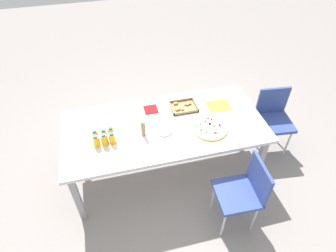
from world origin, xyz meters
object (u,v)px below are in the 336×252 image
object	(u,v)px
juice_bottle_0	(96,141)
paper_folder	(218,106)
chair_near_right	(244,190)
juice_bottle_4	(104,135)
snack_tray	(183,107)
napkin_stack	(151,109)
fruit_pizza	(210,128)
plate_stack	(164,131)
party_table	(164,129)
chair_end	(273,116)
juice_bottle_5	(111,133)
juice_bottle_1	(104,140)
cardboard_tube	(143,129)
juice_bottle_2	(112,138)
juice_bottle_3	(95,136)

from	to	relation	value
juice_bottle_0	paper_folder	bearing A→B (deg)	12.00
chair_near_right	juice_bottle_4	world-z (taller)	juice_bottle_4
snack_tray	napkin_stack	size ratio (longest dim) A/B	1.96
fruit_pizza	snack_tray	bearing A→B (deg)	113.25
plate_stack	chair_near_right	bearing A→B (deg)	-49.80
party_table	snack_tray	distance (m)	0.37
chair_end	juice_bottle_5	distance (m)	1.98
juice_bottle_4	fruit_pizza	bearing A→B (deg)	-5.85
chair_end	juice_bottle_0	xyz separation A→B (m)	(-2.11, -0.22, 0.30)
juice_bottle_1	paper_folder	distance (m)	1.35
napkin_stack	snack_tray	bearing A→B (deg)	-7.90
chair_near_right	juice_bottle_0	bearing A→B (deg)	64.48
cardboard_tube	juice_bottle_2	bearing A→B (deg)	-173.44
plate_stack	cardboard_tube	world-z (taller)	cardboard_tube
chair_near_right	paper_folder	xyz separation A→B (m)	(0.09, 0.98, 0.24)
snack_tray	paper_folder	distance (m)	0.41
juice_bottle_5	plate_stack	size ratio (longest dim) A/B	0.84
juice_bottle_4	snack_tray	distance (m)	0.95
fruit_pizza	chair_end	bearing A→B (deg)	15.25
juice_bottle_5	chair_end	bearing A→B (deg)	4.25
juice_bottle_4	plate_stack	bearing A→B (deg)	-2.78
chair_end	juice_bottle_0	size ratio (longest dim) A/B	6.12
chair_end	juice_bottle_5	size ratio (longest dim) A/B	5.63
juice_bottle_1	chair_near_right	bearing A→B (deg)	-29.39
juice_bottle_1	juice_bottle_0	bearing A→B (deg)	-179.88
chair_end	juice_bottle_4	world-z (taller)	juice_bottle_4
party_table	juice_bottle_0	distance (m)	0.73
plate_stack	paper_folder	size ratio (longest dim) A/B	0.68
juice_bottle_0	cardboard_tube	size ratio (longest dim) A/B	0.75
juice_bottle_3	juice_bottle_4	distance (m)	0.09
napkin_stack	paper_folder	xyz separation A→B (m)	(0.77, -0.12, -0.00)
party_table	snack_tray	bearing A→B (deg)	40.78
chair_near_right	juice_bottle_3	bearing A→B (deg)	61.93
juice_bottle_0	paper_folder	xyz separation A→B (m)	(1.39, 0.30, -0.06)
party_table	juice_bottle_4	bearing A→B (deg)	-174.63
juice_bottle_1	juice_bottle_3	world-z (taller)	juice_bottle_1
chair_end	juice_bottle_4	distance (m)	2.05
cardboard_tube	paper_folder	distance (m)	0.96
snack_tray	chair_end	bearing A→B (deg)	-7.51
juice_bottle_1	snack_tray	bearing A→B (deg)	21.84
party_table	juice_bottle_3	xyz separation A→B (m)	(-0.72, -0.05, 0.12)
chair_near_right	juice_bottle_0	xyz separation A→B (m)	(-1.30, 0.69, 0.30)
juice_bottle_0	paper_folder	world-z (taller)	juice_bottle_0
party_table	napkin_stack	world-z (taller)	napkin_stack
chair_near_right	party_table	bearing A→B (deg)	38.18
juice_bottle_1	fruit_pizza	size ratio (longest dim) A/B	0.38
chair_near_right	juice_bottle_0	world-z (taller)	juice_bottle_0
juice_bottle_2	juice_bottle_3	distance (m)	0.18
juice_bottle_0	juice_bottle_4	distance (m)	0.11
juice_bottle_0	snack_tray	world-z (taller)	juice_bottle_0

